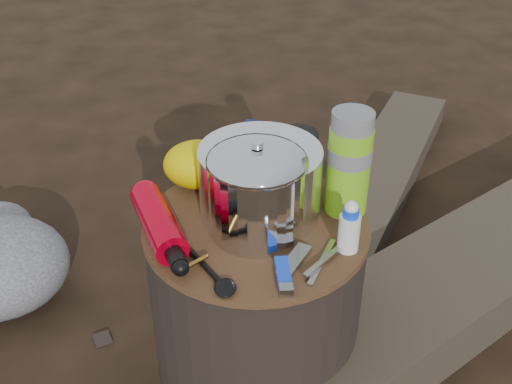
{
  "coord_description": "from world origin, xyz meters",
  "views": [
    {
      "loc": [
        -0.01,
        -0.98,
        1.13
      ],
      "look_at": [
        0.0,
        0.0,
        0.48
      ],
      "focal_mm": 43.97,
      "sensor_mm": 36.0,
      "label": 1
    }
  ],
  "objects_px": {
    "thermos": "(349,163)",
    "travel_mug": "(297,160)",
    "stump": "(256,300)",
    "camping_pot": "(257,190)",
    "fuel_bottle": "(159,222)"
  },
  "relations": [
    {
      "from": "thermos",
      "to": "travel_mug",
      "type": "distance_m",
      "value": 0.14
    },
    {
      "from": "stump",
      "to": "thermos",
      "type": "xyz_separation_m",
      "value": [
        0.18,
        0.05,
        0.31
      ]
    },
    {
      "from": "stump",
      "to": "travel_mug",
      "type": "height_order",
      "value": "travel_mug"
    },
    {
      "from": "thermos",
      "to": "stump",
      "type": "bearing_deg",
      "value": -164.18
    },
    {
      "from": "camping_pot",
      "to": "travel_mug",
      "type": "relative_size",
      "value": 1.5
    },
    {
      "from": "fuel_bottle",
      "to": "travel_mug",
      "type": "height_order",
      "value": "travel_mug"
    },
    {
      "from": "travel_mug",
      "to": "fuel_bottle",
      "type": "bearing_deg",
      "value": -146.8
    },
    {
      "from": "fuel_bottle",
      "to": "travel_mug",
      "type": "xyz_separation_m",
      "value": [
        0.27,
        0.18,
        0.03
      ]
    },
    {
      "from": "stump",
      "to": "travel_mug",
      "type": "relative_size",
      "value": 3.61
    },
    {
      "from": "thermos",
      "to": "travel_mug",
      "type": "xyz_separation_m",
      "value": [
        -0.09,
        0.09,
        -0.05
      ]
    },
    {
      "from": "thermos",
      "to": "camping_pot",
      "type": "bearing_deg",
      "value": -159.0
    },
    {
      "from": "fuel_bottle",
      "to": "thermos",
      "type": "height_order",
      "value": "thermos"
    },
    {
      "from": "fuel_bottle",
      "to": "thermos",
      "type": "bearing_deg",
      "value": -8.77
    },
    {
      "from": "stump",
      "to": "fuel_bottle",
      "type": "height_order",
      "value": "fuel_bottle"
    },
    {
      "from": "stump",
      "to": "thermos",
      "type": "height_order",
      "value": "thermos"
    }
  ]
}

